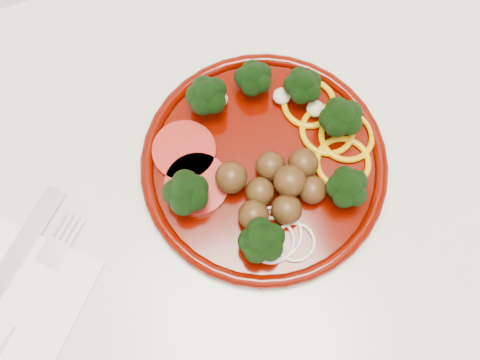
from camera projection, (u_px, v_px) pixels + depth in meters
name	position (u px, v px, depth m)	size (l,w,h in m)	color
counter	(159.00, 296.00, 1.03)	(2.40, 0.60, 0.90)	beige
plate	(267.00, 161.00, 0.61)	(0.26, 0.26, 0.06)	#420500
napkin	(1.00, 304.00, 0.58)	(0.15, 0.15, 0.00)	white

